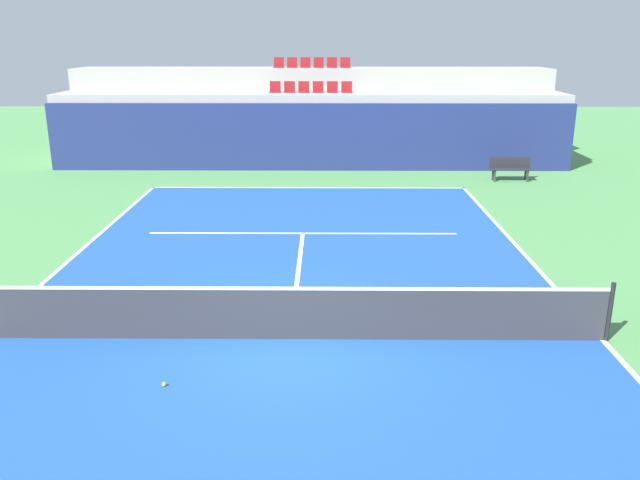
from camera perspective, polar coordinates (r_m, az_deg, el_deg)
name	(u,v)px	position (r m, az deg, el deg)	size (l,w,h in m)	color
ground_plane	(290,339)	(11.49, -2.63, -8.72)	(80.00, 80.00, 0.00)	#4C8C4C
court_surface	(290,339)	(11.49, -2.63, -8.69)	(11.00, 24.00, 0.01)	#1E4C99
baseline_far	(308,188)	(22.82, -1.04, 4.62)	(11.00, 0.10, 0.00)	white
sideline_right	(603,340)	(12.45, 23.58, -8.06)	(0.10, 24.00, 0.00)	white
service_line_far	(303,233)	(17.46, -1.52, 0.59)	(8.26, 0.10, 0.00)	white
centre_service_line	(298,275)	(14.42, -1.96, -3.08)	(0.10, 6.40, 0.00)	white
back_wall	(310,137)	(25.79, -0.86, 9.02)	(20.52, 0.30, 2.61)	navy
stands_tier_lower	(311,129)	(27.10, -0.80, 9.74)	(20.52, 2.40, 2.91)	#9E9E99
stands_tier_upper	(312,112)	(29.43, -0.69, 11.20)	(20.52, 2.40, 3.78)	#9E9E99
seating_row_lower	(311,89)	(27.03, -0.81, 13.09)	(3.35, 0.44, 0.44)	maroon
seating_row_upper	(312,65)	(29.38, -0.71, 15.13)	(3.35, 0.44, 0.44)	maroon
tennis_net	(290,313)	(11.27, -2.66, -6.39)	(11.08, 0.08, 1.07)	black
player_bench	(510,167)	(24.94, 16.37, 6.17)	(1.50, 0.40, 0.85)	#232328
tennis_ball_0	(164,384)	(10.31, -13.52, -12.21)	(0.07, 0.07, 0.07)	#CCE033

